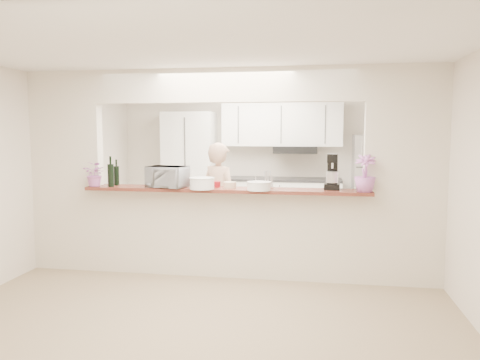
% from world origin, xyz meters
% --- Properties ---
extents(floor, '(6.00, 6.00, 0.00)m').
position_xyz_m(floor, '(0.00, 0.00, 0.00)').
color(floor, tan).
rests_on(floor, ground).
extents(tile_overlay, '(5.00, 2.90, 0.01)m').
position_xyz_m(tile_overlay, '(0.00, 1.55, 0.01)').
color(tile_overlay, beige).
rests_on(tile_overlay, floor).
extents(partition, '(5.00, 0.15, 2.50)m').
position_xyz_m(partition, '(0.00, 0.00, 1.48)').
color(partition, silver).
rests_on(partition, floor).
extents(bar_counter, '(3.40, 0.38, 1.09)m').
position_xyz_m(bar_counter, '(0.00, -0.00, 0.58)').
color(bar_counter, silver).
rests_on(bar_counter, floor).
extents(kitchen_cabinets, '(3.15, 0.62, 2.25)m').
position_xyz_m(kitchen_cabinets, '(-0.19, 2.72, 0.97)').
color(kitchen_cabinets, white).
rests_on(kitchen_cabinets, floor).
extents(refrigerator, '(0.75, 0.70, 1.70)m').
position_xyz_m(refrigerator, '(2.05, 2.65, 0.85)').
color(refrigerator, '#B5B5BB').
rests_on(refrigerator, floor).
extents(flower_left, '(0.29, 0.26, 0.30)m').
position_xyz_m(flower_left, '(-1.60, -0.15, 1.24)').
color(flower_left, pink).
rests_on(flower_left, bar_counter).
extents(wine_bottle_a, '(0.06, 0.06, 0.32)m').
position_xyz_m(wine_bottle_a, '(-1.40, 0.02, 1.22)').
color(wine_bottle_a, black).
rests_on(wine_bottle_a, bar_counter).
extents(wine_bottle_b, '(0.07, 0.07, 0.37)m').
position_xyz_m(wine_bottle_b, '(-1.40, -0.15, 1.24)').
color(wine_bottle_b, black).
rests_on(wine_bottle_b, bar_counter).
extents(toaster_oven, '(0.51, 0.39, 0.26)m').
position_xyz_m(toaster_oven, '(-0.70, -0.10, 1.22)').
color(toaster_oven, '#ADAEB3').
rests_on(toaster_oven, bar_counter).
extents(serving_bowls, '(0.33, 0.33, 0.21)m').
position_xyz_m(serving_bowls, '(-0.70, 0.05, 1.19)').
color(serving_bowls, white).
rests_on(serving_bowls, bar_counter).
extents(plate_stack_a, '(0.30, 0.30, 0.14)m').
position_xyz_m(plate_stack_a, '(-0.25, -0.19, 1.16)').
color(plate_stack_a, white).
rests_on(plate_stack_a, bar_counter).
extents(plate_stack_b, '(0.28, 0.28, 0.10)m').
position_xyz_m(plate_stack_b, '(0.42, -0.19, 1.14)').
color(plate_stack_b, white).
rests_on(plate_stack_b, bar_counter).
extents(red_bowl, '(0.15, 0.15, 0.07)m').
position_xyz_m(red_bowl, '(-0.15, 0.03, 1.12)').
color(red_bowl, maroon).
rests_on(red_bowl, bar_counter).
extents(tan_bowl, '(0.15, 0.15, 0.07)m').
position_xyz_m(tan_bowl, '(0.05, -0.03, 1.13)').
color(tan_bowl, tan).
rests_on(tan_bowl, bar_counter).
extents(utensil_caddy, '(0.24, 0.17, 0.20)m').
position_xyz_m(utensil_caddy, '(0.45, 0.05, 1.18)').
color(utensil_caddy, silver).
rests_on(utensil_caddy, bar_counter).
extents(stand_mixer, '(0.19, 0.29, 0.41)m').
position_xyz_m(stand_mixer, '(1.25, 0.06, 1.28)').
color(stand_mixer, black).
rests_on(stand_mixer, bar_counter).
extents(flower_right, '(0.26, 0.26, 0.42)m').
position_xyz_m(flower_right, '(1.60, -0.15, 1.30)').
color(flower_right, '#DA75DA').
rests_on(flower_right, bar_counter).
extents(person, '(0.70, 0.62, 1.60)m').
position_xyz_m(person, '(-0.25, 0.80, 0.80)').
color(person, tan).
rests_on(person, floor).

